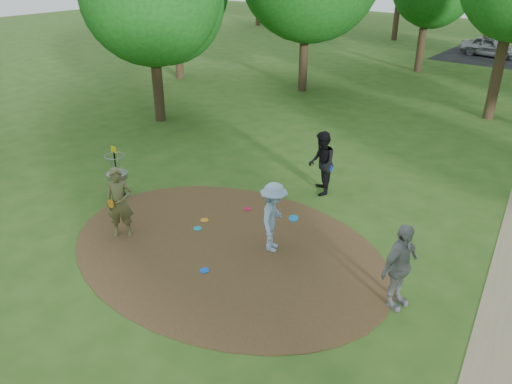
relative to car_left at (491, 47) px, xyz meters
The scene contains 12 objects.
ground 29.59m from the car_left, 86.22° to the right, with size 100.00×100.00×0.00m, color #2D5119.
dirt_clearing 29.59m from the car_left, 86.22° to the right, with size 8.40×8.40×0.02m, color #47301C.
player_observer_with_disc 30.64m from the car_left, 91.07° to the right, with size 0.80×0.78×1.85m.
player_throwing_with_disc 28.94m from the car_left, 84.33° to the right, with size 1.22×1.31×1.77m.
player_walking_with_disc 25.49m from the car_left, 85.27° to the right, with size 1.13×1.18×1.92m.
player_waiting_with_disc 29.60m from the car_left, 78.12° to the right, with size 0.67×1.17×1.88m.
disc_ground_cyan 29.28m from the car_left, 88.56° to the right, with size 0.22×0.22×0.02m, color #189BC6.
disc_ground_blue 30.62m from the car_left, 85.90° to the right, with size 0.22×0.22×0.02m, color blue.
disc_ground_red 27.64m from the car_left, 87.76° to the right, with size 0.22×0.22×0.02m, color #BE133B.
car_left is the anchor object (origin of this frame).
disc_ground_orange 28.84m from the car_left, 88.86° to the right, with size 0.22×0.22×0.02m, color orange.
disc_golf_basket 29.33m from the car_left, 94.98° to the right, with size 0.63×0.63×1.54m.
Camera 1 is at (7.00, -7.69, 6.62)m, focal length 35.00 mm.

